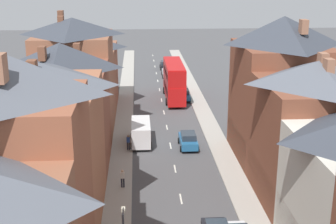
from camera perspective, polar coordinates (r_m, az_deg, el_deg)
name	(u,v)px	position (r m, az deg, el deg)	size (l,w,h in m)	color
pavement_left	(124,122)	(57.06, -5.38, -1.26)	(2.20, 104.00, 0.14)	#A8A399
pavement_right	(207,121)	(57.65, 4.80, -1.05)	(2.20, 104.00, 0.14)	#A8A399
centre_line_dashes	(167,127)	(55.26, -0.14, -1.87)	(0.14, 97.80, 0.01)	silver
terrace_row_left	(50,131)	(37.26, -14.21, -2.28)	(8.00, 64.32, 14.35)	#B2704C
double_decker_bus_lead	(174,80)	(66.39, 0.73, 3.90)	(2.74, 10.80, 5.30)	red
car_near_silver	(183,95)	(66.57, 1.88, 2.14)	(1.90, 3.96, 1.58)	#236093
car_parked_left_a	(188,140)	(48.90, 2.47, -3.43)	(1.90, 3.97, 1.66)	#236093
car_parked_left_b	(167,72)	(81.19, -0.08, 4.89)	(1.90, 4.45, 1.61)	#B7BABF
car_far_grey	(165,65)	(87.55, -0.36, 5.77)	(1.90, 4.09, 1.57)	black
delivery_van	(141,132)	(49.78, -3.32, -2.44)	(2.20, 5.20, 2.41)	white
pedestrian_mid_left	(123,178)	(40.10, -5.56, -7.96)	(0.36, 0.22, 1.61)	#23232D
pedestrian_mid_right	(128,142)	(47.99, -4.86, -3.63)	(0.36, 0.22, 1.61)	#23232D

